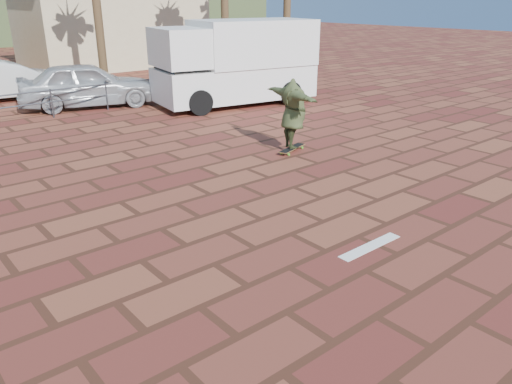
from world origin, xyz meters
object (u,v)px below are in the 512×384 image
Objects in this scene: car_silver at (87,85)px; car_white at (9,80)px; campervan at (236,61)px; longboard at (292,148)px; skateboarder at (293,114)px.

car_silver reaches higher than car_white.
campervan reaches higher than car_white.
car_white reaches higher than longboard.
skateboarder is at bearing -17.43° from longboard.
campervan is (2.86, 6.17, 1.56)m from longboard.
longboard is at bearing -160.10° from car_white.
car_white is (-3.70, 12.82, 0.68)m from longboard.
longboard is 0.95m from skateboarder.
car_white is (-3.70, 12.82, -0.27)m from skateboarder.
skateboarder is at bearing -104.78° from campervan.
longboard is 9.53m from car_silver.
longboard is 6.98m from campervan.
skateboarder reaches higher than longboard.
car_silver is at bearing 83.68° from longboard.
campervan reaches higher than skateboarder.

